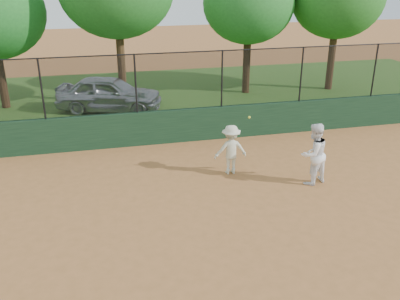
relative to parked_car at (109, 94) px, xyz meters
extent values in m
plane|color=#AC6A37|center=(1.27, -10.38, -0.76)|extent=(80.00, 80.00, 0.00)
cube|color=#1A3A21|center=(1.27, -4.38, -0.16)|extent=(26.00, 0.20, 1.20)
cube|color=#2E571B|center=(1.27, 1.62, -0.76)|extent=(36.00, 12.00, 0.01)
imported|color=#A0A4A9|center=(0.00, 0.00, 0.00)|extent=(4.81, 3.11, 1.52)
imported|color=white|center=(5.29, -8.52, 0.14)|extent=(1.06, 0.94, 1.81)
imported|color=beige|center=(3.21, -7.33, 0.00)|extent=(1.01, 0.61, 1.53)
sphere|color=#C9D22E|center=(3.63, -7.68, 1.10)|extent=(0.07, 0.07, 0.07)
cube|color=black|center=(1.27, -4.38, 1.44)|extent=(26.00, 0.02, 2.00)
cylinder|color=black|center=(1.27, -4.38, 2.42)|extent=(26.00, 0.04, 0.04)
cylinder|color=black|center=(-2.23, -4.38, 1.44)|extent=(0.06, 0.06, 2.00)
cylinder|color=black|center=(0.77, -4.38, 1.44)|extent=(0.06, 0.06, 2.00)
cylinder|color=black|center=(3.77, -4.38, 1.44)|extent=(0.06, 0.06, 2.00)
cylinder|color=black|center=(6.77, -4.38, 1.44)|extent=(0.06, 0.06, 2.00)
cylinder|color=black|center=(9.77, -4.38, 1.44)|extent=(0.06, 0.06, 2.00)
cylinder|color=#412916|center=(-4.51, 1.58, 0.41)|extent=(0.36, 0.36, 2.34)
cylinder|color=#49301A|center=(0.66, 0.97, 0.81)|extent=(0.36, 0.36, 3.14)
cylinder|color=#3A2613|center=(6.74, 1.54, 0.53)|extent=(0.36, 0.36, 2.58)
ellipsoid|color=#216722|center=(6.74, 1.54, 3.48)|extent=(4.32, 3.92, 3.73)
cylinder|color=#482D1A|center=(11.11, 1.20, 0.61)|extent=(0.36, 0.36, 2.74)
camera|label=1|loc=(-0.55, -19.07, 5.04)|focal=40.00mm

